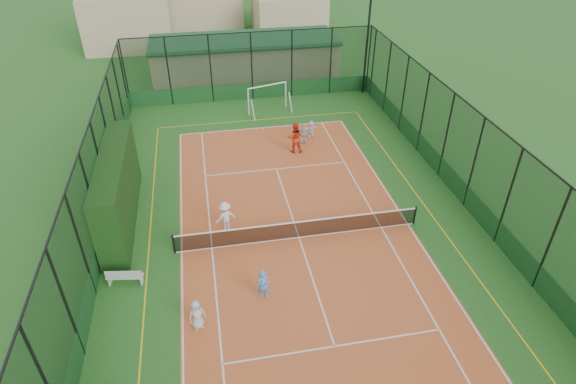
# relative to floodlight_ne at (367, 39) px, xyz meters

# --- Properties ---
(ground) EXTENTS (300.00, 300.00, 0.00)m
(ground) POSITION_rel_floodlight_ne_xyz_m (-8.60, -16.60, -4.12)
(ground) COLOR #215F20
(ground) RESTS_ON ground
(court_slab) EXTENTS (11.17, 23.97, 0.01)m
(court_slab) POSITION_rel_floodlight_ne_xyz_m (-8.60, -16.60, -4.12)
(court_slab) COLOR #C1572A
(court_slab) RESTS_ON ground
(tennis_net) EXTENTS (11.67, 0.12, 1.06)m
(tennis_net) POSITION_rel_floodlight_ne_xyz_m (-8.60, -16.60, -3.59)
(tennis_net) COLOR black
(tennis_net) RESTS_ON ground
(perimeter_fence) EXTENTS (18.12, 34.12, 5.00)m
(perimeter_fence) POSITION_rel_floodlight_ne_xyz_m (-8.60, -16.60, -1.62)
(perimeter_fence) COLOR black
(perimeter_fence) RESTS_ON ground
(floodlight_ne) EXTENTS (0.60, 0.26, 8.25)m
(floodlight_ne) POSITION_rel_floodlight_ne_xyz_m (0.00, 0.00, 0.00)
(floodlight_ne) COLOR black
(floodlight_ne) RESTS_ON ground
(clubhouse) EXTENTS (15.20, 7.20, 3.15)m
(clubhouse) POSITION_rel_floodlight_ne_xyz_m (-8.60, 5.40, -2.55)
(clubhouse) COLOR tan
(clubhouse) RESTS_ON ground
(hedge_left) EXTENTS (1.20, 8.00, 3.50)m
(hedge_left) POSITION_rel_floodlight_ne_xyz_m (-16.90, -13.44, -2.38)
(hedge_left) COLOR black
(hedge_left) RESTS_ON ground
(white_bench) EXTENTS (1.57, 0.66, 0.86)m
(white_bench) POSITION_rel_floodlight_ne_xyz_m (-16.40, -18.20, -3.70)
(white_bench) COLOR white
(white_bench) RESTS_ON ground
(futsal_goal_far) EXTENTS (3.14, 1.67, 1.95)m
(futsal_goal_far) POSITION_rel_floodlight_ne_xyz_m (-7.86, -2.08, -3.15)
(futsal_goal_far) COLOR white
(futsal_goal_far) RESTS_ON ground
(child_near_left) EXTENTS (0.75, 0.61, 1.32)m
(child_near_left) POSITION_rel_floodlight_ne_xyz_m (-13.48, -21.13, -3.45)
(child_near_left) COLOR silver
(child_near_left) RESTS_ON court_slab
(child_near_mid) EXTENTS (0.52, 0.35, 1.41)m
(child_near_mid) POSITION_rel_floodlight_ne_xyz_m (-10.80, -20.10, -3.41)
(child_near_mid) COLOR #5298EB
(child_near_mid) RESTS_ON court_slab
(child_far_left) EXTENTS (1.15, 0.88, 1.57)m
(child_far_left) POSITION_rel_floodlight_ne_xyz_m (-11.94, -15.34, -3.33)
(child_far_left) COLOR white
(child_far_left) RESTS_ON court_slab
(child_far_right) EXTENTS (0.86, 0.41, 1.42)m
(child_far_right) POSITION_rel_floodlight_ne_xyz_m (-6.39, -7.46, -3.40)
(child_far_right) COLOR silver
(child_far_right) RESTS_ON court_slab
(child_far_back) EXTENTS (1.16, 0.51, 1.21)m
(child_far_back) POSITION_rel_floodlight_ne_xyz_m (-5.73, -6.78, -3.51)
(child_far_back) COLOR white
(child_far_back) RESTS_ON court_slab
(coach) EXTENTS (1.03, 0.86, 1.94)m
(coach) POSITION_rel_floodlight_ne_xyz_m (-7.13, -8.35, -3.15)
(coach) COLOR red
(coach) RESTS_ON court_slab
(tennis_balls) EXTENTS (3.48, 0.98, 0.07)m
(tennis_balls) POSITION_rel_floodlight_ne_xyz_m (-8.44, -14.94, -4.08)
(tennis_balls) COLOR #CCE033
(tennis_balls) RESTS_ON court_slab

